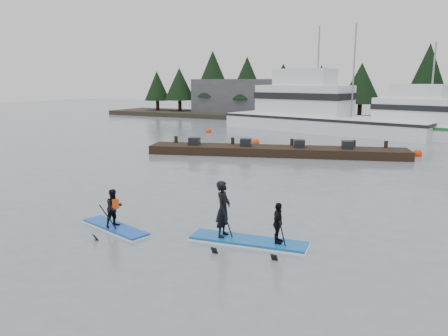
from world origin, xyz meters
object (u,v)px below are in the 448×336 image
at_px(fishing_boat_medium, 432,131).
at_px(paddleboard_duo, 245,223).
at_px(floating_dock, 276,151).
at_px(fishing_boat_large, 319,122).
at_px(paddleboard_solo, 114,215).

height_order(fishing_boat_medium, paddleboard_duo, fishing_boat_medium).
distance_m(floating_dock, paddleboard_duo, 16.01).
bearing_deg(fishing_boat_large, paddleboard_solo, -74.14).
xyz_separation_m(fishing_boat_large, fishing_boat_medium, (9.99, -1.22, -0.22)).
xyz_separation_m(fishing_boat_medium, paddleboard_solo, (-8.34, -30.13, -0.14)).
height_order(fishing_boat_large, paddleboard_duo, fishing_boat_large).
height_order(fishing_boat_medium, floating_dock, fishing_boat_medium).
bearing_deg(floating_dock, paddleboard_solo, -106.05).
bearing_deg(floating_dock, fishing_boat_medium, 40.59).
relative_size(floating_dock, paddleboard_duo, 4.62).
distance_m(fishing_boat_large, floating_dock, 15.28).
xyz_separation_m(fishing_boat_large, paddleboard_duo, (5.95, -30.51, -0.24)).
distance_m(fishing_boat_medium, paddleboard_solo, 31.26).
relative_size(fishing_boat_medium, paddleboard_duo, 4.32).
height_order(fishing_boat_medium, paddleboard_solo, fishing_boat_medium).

